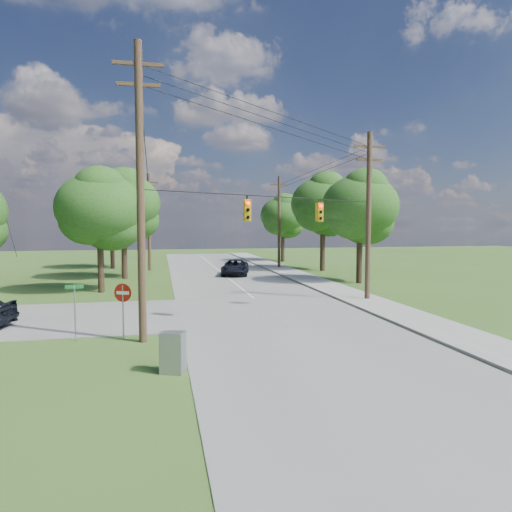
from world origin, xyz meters
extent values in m
plane|color=#39561C|center=(0.00, 0.00, 0.00)|extent=(140.00, 140.00, 0.00)
cube|color=gray|center=(2.00, 5.00, 0.01)|extent=(10.00, 100.00, 0.03)
cube|color=#A9A69E|center=(8.70, 5.00, 0.06)|extent=(2.60, 100.00, 0.12)
cylinder|color=brown|center=(-4.60, 0.40, 6.00)|extent=(0.32, 0.32, 12.00)
cube|color=brown|center=(-4.60, 0.40, 11.10)|extent=(2.00, 0.12, 0.14)
cube|color=brown|center=(-4.60, 0.40, 10.30)|extent=(1.70, 0.12, 0.14)
cylinder|color=brown|center=(8.90, 8.00, 5.25)|extent=(0.32, 0.32, 10.50)
cube|color=brown|center=(8.90, 8.00, 9.60)|extent=(2.00, 0.12, 0.14)
cube|color=brown|center=(8.90, 8.00, 8.80)|extent=(1.70, 0.12, 0.14)
cylinder|color=brown|center=(8.90, 30.00, 5.00)|extent=(0.32, 0.32, 10.00)
cube|color=brown|center=(8.90, 30.00, 9.10)|extent=(2.00, 0.12, 0.14)
cylinder|color=brown|center=(-5.00, 30.00, 5.00)|extent=(0.32, 0.32, 10.00)
cube|color=brown|center=(-5.00, 30.00, 9.10)|extent=(2.00, 0.12, 0.14)
cylinder|color=black|center=(2.15, 4.20, 10.35)|extent=(13.52, 7.63, 1.53)
cylinder|color=black|center=(2.15, 4.20, 9.95)|extent=(13.52, 7.63, 1.53)
cylinder|color=black|center=(2.15, 4.20, 9.55)|extent=(13.52, 7.63, 1.53)
cylinder|color=black|center=(8.90, 19.00, 9.35)|extent=(0.03, 22.00, 0.53)
cylinder|color=black|center=(-4.80, 15.20, 10.10)|extent=(0.43, 29.60, 2.03)
cylinder|color=black|center=(8.90, 19.00, 8.95)|extent=(0.03, 22.00, 0.53)
cylinder|color=black|center=(-4.80, 15.20, 9.70)|extent=(0.43, 29.60, 2.03)
cylinder|color=black|center=(2.15, 4.20, 6.20)|extent=(13.52, 7.63, 0.04)
cube|color=gold|center=(0.26, 3.02, 5.48)|extent=(0.32, 0.22, 1.05)
sphere|color=#FF0C05|center=(0.26, 2.88, 5.83)|extent=(0.17, 0.17, 0.17)
cube|color=gold|center=(0.26, 3.26, 5.48)|extent=(0.32, 0.22, 1.05)
sphere|color=#FF0C05|center=(0.26, 3.40, 5.83)|extent=(0.17, 0.17, 0.17)
cube|color=gold|center=(4.85, 5.60, 5.48)|extent=(0.32, 0.22, 1.05)
sphere|color=#FF0C05|center=(4.85, 5.46, 5.83)|extent=(0.17, 0.17, 0.17)
cube|color=gold|center=(4.85, 5.84, 5.48)|extent=(0.32, 0.22, 1.05)
sphere|color=#FF0C05|center=(4.85, 5.98, 5.83)|extent=(0.17, 0.17, 0.17)
cylinder|color=#3C291E|center=(-8.00, 15.00, 1.57)|extent=(0.45, 0.45, 3.15)
ellipsoid|color=#1C4916|center=(-8.00, 15.00, 5.94)|extent=(6.00, 6.00, 4.92)
cylinder|color=#3C291E|center=(-7.00, 23.00, 1.75)|extent=(0.50, 0.50, 3.50)
ellipsoid|color=#1C4916|center=(-7.00, 23.00, 6.60)|extent=(6.40, 6.40, 5.25)
cylinder|color=#3C291E|center=(-9.00, 33.00, 1.66)|extent=(0.48, 0.47, 3.32)
ellipsoid|color=#1C4916|center=(-9.00, 33.00, 6.27)|extent=(6.00, 6.00, 4.92)
cylinder|color=#3C291E|center=(12.00, 16.00, 1.66)|extent=(0.48, 0.48, 3.32)
ellipsoid|color=#1C4916|center=(12.00, 16.00, 6.27)|extent=(6.20, 6.20, 5.08)
cylinder|color=#3C291E|center=(12.50, 26.00, 1.84)|extent=(0.52, 0.52, 3.67)
ellipsoid|color=#1C4916|center=(12.50, 26.00, 6.93)|extent=(6.60, 6.60, 5.41)
cylinder|color=#3C291E|center=(11.50, 38.00, 1.57)|extent=(0.45, 0.45, 3.15)
ellipsoid|color=#1C4916|center=(11.50, 38.00, 5.94)|extent=(5.80, 5.80, 4.76)
imported|color=black|center=(2.98, 23.63, 0.75)|extent=(3.46, 5.55, 1.43)
cube|color=gray|center=(-3.50, -3.84, 0.67)|extent=(0.89, 0.77, 1.34)
cylinder|color=gray|center=(-5.41, 1.00, 1.13)|extent=(0.06, 0.06, 2.27)
cylinder|color=#A6170B|center=(-5.41, 1.00, 1.96)|extent=(0.73, 0.35, 0.78)
cube|color=white|center=(-5.41, 0.97, 1.96)|extent=(0.53, 0.26, 0.13)
cylinder|color=gray|center=(-7.31, 1.00, 1.18)|extent=(0.06, 0.06, 2.36)
cube|color=#155D25|center=(-7.31, 1.00, 2.27)|extent=(0.71, 0.13, 0.17)
camera|label=1|loc=(-3.82, -18.53, 4.81)|focal=32.00mm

